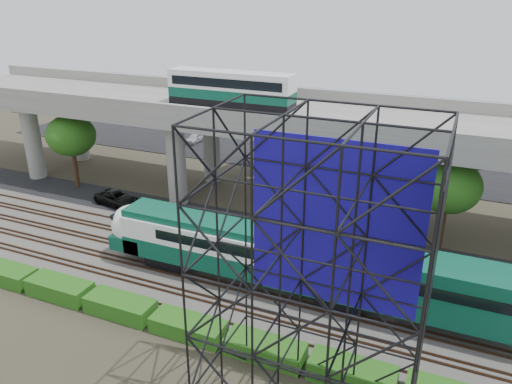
% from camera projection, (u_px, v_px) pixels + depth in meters
% --- Properties ---
extents(ground, '(140.00, 140.00, 0.00)m').
position_uv_depth(ground, '(208.00, 293.00, 34.24)').
color(ground, '#474233').
rests_on(ground, ground).
extents(ballast_bed, '(90.00, 12.00, 0.20)m').
position_uv_depth(ballast_bed, '(221.00, 277.00, 35.90)').
color(ballast_bed, slate).
rests_on(ballast_bed, ground).
extents(service_road, '(90.00, 5.00, 0.08)m').
position_uv_depth(service_road, '(266.00, 230.00, 43.14)').
color(service_road, black).
rests_on(service_road, ground).
extents(parking_lot, '(90.00, 18.00, 0.08)m').
position_uv_depth(parking_lot, '(336.00, 153.00, 63.09)').
color(parking_lot, black).
rests_on(parking_lot, ground).
extents(harbor_water, '(140.00, 40.00, 0.03)m').
position_uv_depth(harbor_water, '(371.00, 115.00, 81.78)').
color(harbor_water, slate).
rests_on(harbor_water, ground).
extents(rail_tracks, '(90.00, 9.52, 0.16)m').
position_uv_depth(rail_tracks, '(221.00, 275.00, 35.83)').
color(rail_tracks, '#472D1E').
rests_on(rail_tracks, ballast_bed).
extents(commuter_train, '(29.30, 3.06, 4.30)m').
position_uv_depth(commuter_train, '(278.00, 256.00, 33.25)').
color(commuter_train, black).
rests_on(commuter_train, rail_tracks).
extents(overpass, '(80.00, 12.00, 12.40)m').
position_uv_depth(overpass, '(286.00, 122.00, 44.86)').
color(overpass, '#9E9B93').
rests_on(overpass, ground).
extents(scaffold_tower, '(9.36, 6.36, 15.00)m').
position_uv_depth(scaffold_tower, '(314.00, 293.00, 21.06)').
color(scaffold_tower, black).
rests_on(scaffold_tower, ground).
extents(hedge_strip, '(34.60, 1.80, 1.20)m').
position_uv_depth(hedge_strip, '(188.00, 326.00, 30.01)').
color(hedge_strip, '#1D4F12').
rests_on(hedge_strip, ground).
extents(trees, '(40.94, 16.94, 7.69)m').
position_uv_depth(trees, '(244.00, 145.00, 47.56)').
color(trees, '#382314').
rests_on(trees, ground).
extents(suv, '(5.11, 3.05, 1.33)m').
position_uv_depth(suv, '(117.00, 198.00, 47.72)').
color(suv, black).
rests_on(suv, service_road).
extents(parked_cars, '(36.59, 9.37, 1.25)m').
position_uv_depth(parked_cars, '(336.00, 149.00, 62.66)').
color(parked_cars, beige).
rests_on(parked_cars, parking_lot).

